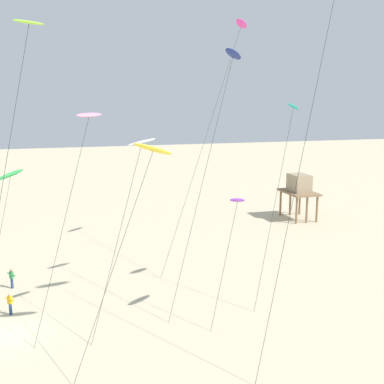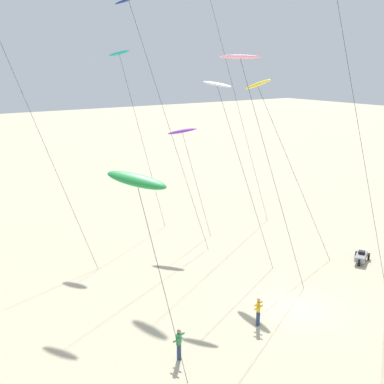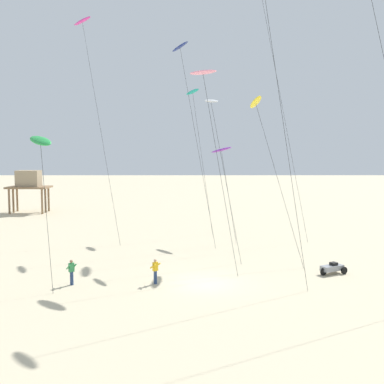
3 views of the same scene
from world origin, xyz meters
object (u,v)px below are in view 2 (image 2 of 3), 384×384
(kite_purple, at_px, (183,132))
(kite_white, at_px, (218,87))
(kite_teal, at_px, (120,57))
(kite_yellow, at_px, (258,86))
(kite_pink, at_px, (241,60))
(kite_green, at_px, (137,181))
(kite_navy, at_px, (130,3))
(kite_flyer_nearest, at_px, (258,311))
(beach_buggy, at_px, (361,256))
(kite_flyer_middle, at_px, (179,343))

(kite_purple, xyz_separation_m, kite_white, (-1.28, -6.43, 3.93))
(kite_purple, distance_m, kite_white, 7.65)
(kite_teal, relative_size, kite_yellow, 1.16)
(kite_pink, distance_m, kite_green, 13.17)
(kite_yellow, distance_m, kite_navy, 11.54)
(kite_yellow, height_order, kite_green, kite_yellow)
(kite_flyer_nearest, bearing_deg, kite_purple, 71.29)
(kite_green, height_order, kite_flyer_nearest, kite_green)
(kite_pink, relative_size, kite_flyer_nearest, 8.91)
(kite_navy, height_order, kite_flyer_nearest, kite_navy)
(kite_yellow, distance_m, kite_purple, 7.93)
(kite_yellow, relative_size, kite_flyer_nearest, 8.00)
(kite_green, xyz_separation_m, beach_buggy, (19.77, 2.36, -8.93))
(kite_pink, relative_size, kite_flyer_middle, 8.91)
(kite_pink, relative_size, kite_yellow, 1.11)
(kite_flyer_nearest, bearing_deg, kite_yellow, 49.97)
(kite_teal, bearing_deg, kite_flyer_nearest, -96.78)
(kite_white, relative_size, kite_flyer_nearest, 7.90)
(kite_green, height_order, kite_white, kite_white)
(kite_white, height_order, kite_flyer_middle, kite_white)
(kite_teal, xyz_separation_m, kite_white, (1.52, -11.88, -2.14))
(kite_yellow, xyz_separation_m, kite_flyer_middle, (-13.22, -9.47, -11.79))
(kite_white, xyz_separation_m, kite_flyer_middle, (-9.49, -9.48, -11.79))
(kite_pink, relative_size, kite_purple, 1.62)
(kite_white, bearing_deg, kite_flyer_middle, -135.02)
(kite_yellow, distance_m, kite_flyer_nearest, 16.87)
(kite_purple, relative_size, kite_flyer_nearest, 5.52)
(kite_flyer_nearest, height_order, kite_flyer_middle, same)
(kite_purple, relative_size, kite_flyer_middle, 5.52)
(kite_green, distance_m, kite_flyer_middle, 8.68)
(kite_purple, height_order, kite_white, kite_white)
(kite_pink, height_order, kite_navy, kite_navy)
(kite_white, distance_m, beach_buggy, 16.33)
(kite_green, relative_size, kite_white, 0.75)
(kite_teal, bearing_deg, kite_green, -115.11)
(kite_pink, distance_m, beach_buggy, 17.15)
(kite_pink, bearing_deg, kite_purple, 78.18)
(kite_pink, xyz_separation_m, kite_navy, (-1.99, 10.75, 4.14))
(kite_purple, height_order, kite_flyer_nearest, kite_purple)
(kite_navy, height_order, kite_green, kite_navy)
(kite_flyer_middle, bearing_deg, kite_yellow, 35.63)
(kite_purple, xyz_separation_m, beach_buggy, (7.12, -13.22, -8.33))
(kite_navy, bearing_deg, beach_buggy, -51.91)
(kite_pink, relative_size, beach_buggy, 7.16)
(kite_navy, bearing_deg, kite_green, -117.48)
(kite_yellow, xyz_separation_m, kite_navy, (-6.48, 7.45, 5.97))
(kite_purple, bearing_deg, kite_navy, 166.02)
(kite_pink, distance_m, kite_flyer_nearest, 15.22)
(kite_teal, relative_size, beach_buggy, 7.46)
(kite_teal, distance_m, kite_purple, 8.62)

